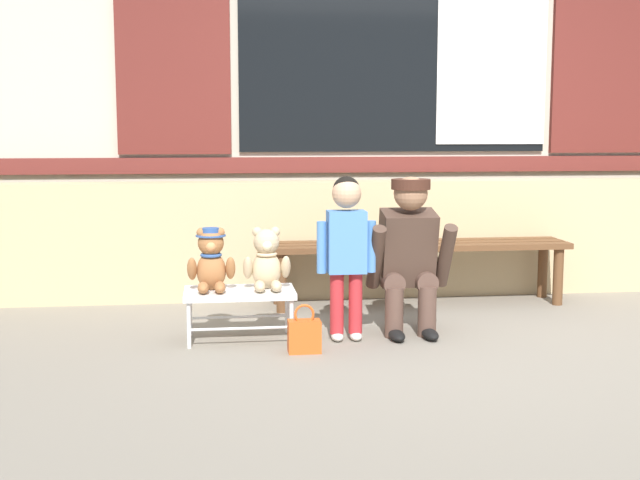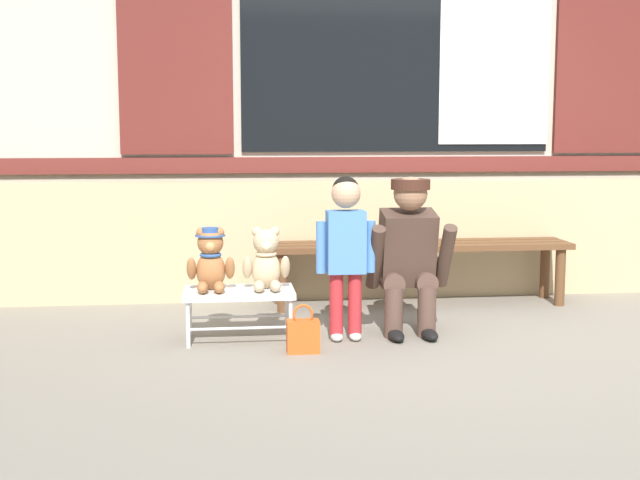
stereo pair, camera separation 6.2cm
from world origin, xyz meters
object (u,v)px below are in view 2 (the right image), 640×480
(wooden_bench_long, at_px, (420,252))
(adult_crouching, at_px, (410,255))
(teddy_bear_plain, at_px, (266,261))
(child_standing, at_px, (346,240))
(teddy_bear_with_hat, at_px, (211,261))
(handbag_on_ground, at_px, (303,335))
(small_display_bench, at_px, (239,295))

(wooden_bench_long, bearing_deg, adult_crouching, -107.34)
(teddy_bear_plain, height_order, child_standing, child_standing)
(teddy_bear_with_hat, xyz_separation_m, child_standing, (0.78, -0.07, 0.12))
(teddy_bear_plain, distance_m, handbag_on_ground, 0.52)
(adult_crouching, bearing_deg, teddy_bear_with_hat, -178.22)
(small_display_bench, xyz_separation_m, handbag_on_ground, (0.34, -0.32, -0.17))
(child_standing, distance_m, handbag_on_ground, 0.62)
(child_standing, bearing_deg, wooden_bench_long, 54.72)
(child_standing, bearing_deg, teddy_bear_plain, 171.06)
(small_display_bench, distance_m, handbag_on_ground, 0.50)
(teddy_bear_plain, bearing_deg, child_standing, -8.94)
(teddy_bear_with_hat, distance_m, adult_crouching, 1.18)
(wooden_bench_long, distance_m, handbag_on_ground, 1.52)
(wooden_bench_long, relative_size, small_display_bench, 3.28)
(small_display_bench, bearing_deg, handbag_on_ground, -42.57)
(teddy_bear_plain, bearing_deg, adult_crouching, 2.49)
(wooden_bench_long, height_order, adult_crouching, adult_crouching)
(wooden_bench_long, height_order, small_display_bench, wooden_bench_long)
(teddy_bear_plain, bearing_deg, wooden_bench_long, 37.58)
(small_display_bench, distance_m, teddy_bear_with_hat, 0.26)
(small_display_bench, relative_size, adult_crouching, 0.67)
(handbag_on_ground, bearing_deg, small_display_bench, 137.43)
(handbag_on_ground, bearing_deg, adult_crouching, 27.78)
(wooden_bench_long, height_order, child_standing, child_standing)
(teddy_bear_with_hat, bearing_deg, small_display_bench, -0.77)
(teddy_bear_with_hat, distance_m, teddy_bear_plain, 0.32)
(small_display_bench, relative_size, teddy_bear_plain, 1.76)
(teddy_bear_with_hat, bearing_deg, handbag_on_ground, -32.27)
(child_standing, xyz_separation_m, adult_crouching, (0.40, 0.11, -0.11))
(handbag_on_ground, bearing_deg, child_standing, 42.04)
(small_display_bench, bearing_deg, wooden_bench_long, 33.98)
(teddy_bear_plain, distance_m, adult_crouching, 0.86)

